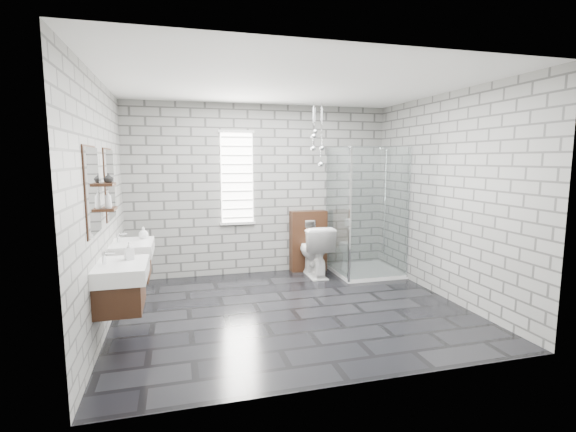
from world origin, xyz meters
name	(u,v)px	position (x,y,z in m)	size (l,w,h in m)	color
floor	(292,310)	(0.00, 0.00, -0.01)	(4.20, 3.60, 0.02)	black
ceiling	(292,83)	(0.00, 0.00, 2.71)	(4.20, 3.60, 0.02)	white
wall_back	(262,190)	(0.00, 1.81, 1.35)	(4.20, 0.02, 2.70)	gray
wall_front	(355,223)	(0.00, -1.81, 1.35)	(4.20, 0.02, 2.70)	gray
wall_left	(101,206)	(-2.11, 0.00, 1.35)	(0.02, 3.60, 2.70)	gray
wall_right	(445,197)	(2.11, 0.00, 1.35)	(0.02, 3.60, 2.70)	gray
vanity_left	(118,273)	(-1.91, -0.58, 0.76)	(0.47, 0.70, 1.57)	#391F11
vanity_right	(129,250)	(-1.91, 0.49, 0.76)	(0.47, 0.70, 1.57)	#391F11
shelf_lower	(109,209)	(-2.03, -0.05, 1.32)	(0.14, 0.30, 0.03)	#391F11
shelf_upper	(107,184)	(-2.03, -0.05, 1.58)	(0.14, 0.30, 0.03)	#391F11
window	(237,178)	(-0.40, 1.78, 1.55)	(0.56, 0.05, 1.48)	white
cistern_panel	(308,241)	(0.76, 1.70, 0.50)	(0.60, 0.20, 1.00)	#391F11
flush_plate	(310,224)	(0.76, 1.60, 0.80)	(0.18, 0.01, 0.12)	silver
shower_enclosure	(363,244)	(1.50, 1.18, 0.50)	(1.00, 1.00, 2.03)	white
pendant_cluster	(317,145)	(0.78, 1.37, 2.06)	(0.26, 0.21, 0.98)	silver
toilet	(314,250)	(0.76, 1.38, 0.41)	(0.46, 0.80, 0.81)	white
soap_bottle_a	(129,251)	(-1.81, -0.44, 0.94)	(0.08, 0.08, 0.18)	#B2B2B2
soap_bottle_b	(143,233)	(-1.75, 0.68, 0.92)	(0.12, 0.12, 0.15)	#B2B2B2
soap_bottle_c	(108,199)	(-2.02, -0.13, 1.43)	(0.07, 0.07, 0.19)	#B2B2B2
vase	(108,178)	(-2.02, -0.02, 1.65)	(0.10, 0.10, 0.10)	#B2B2B2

